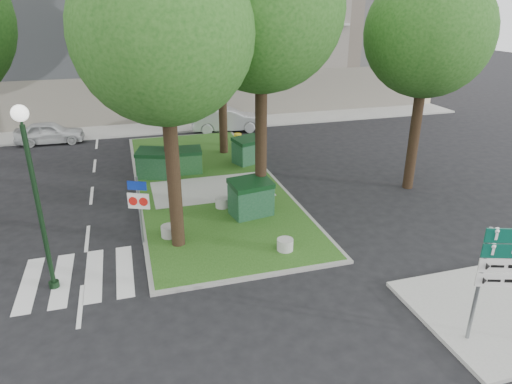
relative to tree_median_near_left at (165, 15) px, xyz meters
name	(u,v)px	position (x,y,z in m)	size (l,w,h in m)	color
ground	(240,280)	(1.41, -2.56, -7.32)	(120.00, 120.00, 0.00)	black
median_island	(207,182)	(1.91, 5.44, -7.26)	(6.00, 16.00, 0.12)	#204D16
median_kerb	(207,182)	(1.91, 5.44, -7.27)	(6.30, 16.30, 0.10)	gray
sidewalk_corner	(509,310)	(7.91, -6.06, -7.26)	(5.00, 4.00, 0.12)	#999993
building_sidewalk	(170,127)	(1.41, 15.94, -7.26)	(42.00, 3.00, 0.12)	#999993
zebra_crossing	(109,272)	(-2.34, -1.06, -7.31)	(5.00, 3.00, 0.01)	silver
tree_median_near_left	(165,15)	(0.00, 0.00, 0.00)	(5.20, 5.20, 10.53)	black
tree_median_mid	(161,20)	(0.50, 6.50, -0.34)	(4.80, 4.80, 9.99)	black
tree_street_right	(431,20)	(10.50, 2.50, -0.33)	(5.00, 5.00, 10.06)	black
dumpster_a	(154,163)	(-0.32, 6.69, -6.55)	(1.72, 1.46, 1.35)	#0E3418
dumpster_b	(188,160)	(1.28, 6.84, -6.61)	(1.38, 1.02, 1.23)	#113B16
dumpster_c	(251,198)	(2.88, 1.49, -6.51)	(1.71, 1.34, 1.44)	#11381F
dumpster_d	(248,150)	(4.41, 7.42, -6.56)	(1.71, 1.47, 1.33)	#123C20
bollard_left	(169,231)	(-0.32, 0.56, -7.00)	(0.56, 0.56, 0.40)	gray
bollard_right	(285,244)	(3.21, -1.45, -7.01)	(0.54, 0.54, 0.38)	#A8A8A3
bollard_mid	(222,203)	(1.97, 2.44, -7.01)	(0.53, 0.53, 0.38)	#A2A39D
litter_bin	(238,140)	(4.61, 10.32, -6.83)	(0.42, 0.42, 0.73)	yellow
street_lamp	(33,180)	(-3.86, -1.41, -3.98)	(0.42, 0.42, 5.31)	black
traffic_sign_pole	(139,202)	(-1.22, 0.44, -5.73)	(0.69, 0.35, 2.47)	slate
directional_sign	(511,268)	(6.61, -6.91, -5.21)	(1.43, 0.53, 2.99)	slate
car_white	(50,133)	(-5.64, 14.36, -6.67)	(1.52, 3.78, 1.29)	silver
car_silver	(228,120)	(4.91, 14.11, -6.57)	(1.59, 4.55, 1.50)	#AAAEB2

